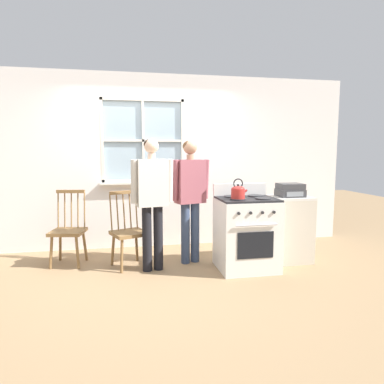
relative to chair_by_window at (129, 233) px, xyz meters
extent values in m
plane|color=#937551|center=(0.38, -0.46, -0.45)|extent=(16.00, 16.00, 0.00)
cube|color=white|center=(-1.60, 0.94, 0.90)|extent=(2.43, 0.06, 2.70)
cube|color=white|center=(2.24, 0.94, 0.90)|extent=(2.69, 0.06, 2.70)
cube|color=white|center=(0.26, 0.94, 0.07)|extent=(1.28, 0.06, 1.04)
cube|color=white|center=(0.26, 0.94, 2.06)|extent=(1.28, 0.06, 0.38)
cube|color=silver|center=(0.26, 0.86, 0.57)|extent=(1.34, 0.10, 0.03)
cube|color=#9EB7C6|center=(0.26, 0.95, 1.23)|extent=(1.22, 0.01, 1.22)
cube|color=silver|center=(0.26, 0.92, 1.23)|extent=(0.04, 0.02, 1.28)
cube|color=silver|center=(0.26, 0.92, 1.23)|extent=(1.28, 0.02, 0.04)
cube|color=silver|center=(-0.36, 0.92, 1.23)|extent=(0.04, 0.03, 1.28)
cube|color=silver|center=(0.88, 0.92, 1.23)|extent=(0.04, 0.03, 1.28)
cube|color=silver|center=(0.26, 0.92, 1.85)|extent=(1.28, 0.03, 0.04)
cube|color=silver|center=(0.26, 0.92, 0.61)|extent=(1.28, 0.03, 0.04)
cube|color=olive|center=(0.01, -0.02, 0.00)|extent=(0.54, 0.53, 0.04)
cylinder|color=olive|center=(-0.09, -0.23, -0.24)|extent=(0.06, 0.09, 0.43)
cylinder|color=olive|center=(0.23, -0.11, -0.24)|extent=(0.09, 0.06, 0.43)
cylinder|color=olive|center=(-0.21, 0.06, -0.24)|extent=(0.09, 0.06, 0.43)
cylinder|color=olive|center=(0.11, 0.19, -0.24)|extent=(0.06, 0.09, 0.43)
cylinder|color=olive|center=(-0.22, 0.07, 0.25)|extent=(0.04, 0.07, 0.51)
cylinder|color=olive|center=(-0.14, 0.10, 0.25)|extent=(0.04, 0.07, 0.51)
cylinder|color=olive|center=(-0.05, 0.14, 0.25)|extent=(0.04, 0.07, 0.51)
cylinder|color=olive|center=(0.03, 0.17, 0.25)|extent=(0.04, 0.07, 0.51)
cylinder|color=olive|center=(0.11, 0.20, 0.25)|extent=(0.04, 0.07, 0.51)
cube|color=olive|center=(-0.05, 0.14, 0.52)|extent=(0.37, 0.18, 0.04)
cube|color=olive|center=(-0.79, 0.21, 0.00)|extent=(0.48, 0.47, 0.04)
cylinder|color=olive|center=(-0.99, 0.09, -0.24)|extent=(0.08, 0.07, 0.43)
cylinder|color=olive|center=(-0.66, 0.03, -0.24)|extent=(0.07, 0.08, 0.43)
cylinder|color=olive|center=(-0.93, 0.40, -0.24)|extent=(0.07, 0.08, 0.43)
cylinder|color=olive|center=(-0.60, 0.34, -0.24)|extent=(0.08, 0.07, 0.43)
cylinder|color=olive|center=(-0.94, 0.41, 0.25)|extent=(0.03, 0.07, 0.51)
cylinder|color=olive|center=(-0.85, 0.40, 0.25)|extent=(0.03, 0.07, 0.51)
cylinder|color=olive|center=(-0.76, 0.38, 0.25)|extent=(0.03, 0.07, 0.51)
cylinder|color=olive|center=(-0.68, 0.36, 0.25)|extent=(0.03, 0.07, 0.51)
cylinder|color=olive|center=(-0.59, 0.35, 0.25)|extent=(0.03, 0.07, 0.51)
cube|color=olive|center=(-0.76, 0.38, 0.52)|extent=(0.38, 0.11, 0.04)
cylinder|color=black|center=(0.23, -0.23, -0.03)|extent=(0.12, 0.12, 0.83)
cylinder|color=black|center=(0.37, -0.20, -0.03)|extent=(0.12, 0.12, 0.83)
cube|color=beige|center=(0.30, -0.22, 0.67)|extent=(0.41, 0.28, 0.58)
cylinder|color=beige|center=(0.08, -0.28, 0.70)|extent=(0.10, 0.13, 0.54)
cylinder|color=beige|center=(0.53, -0.20, 0.70)|extent=(0.10, 0.13, 0.54)
cylinder|color=beige|center=(0.30, -0.22, 1.00)|extent=(0.10, 0.10, 0.07)
sphere|color=beige|center=(0.30, -0.22, 1.13)|extent=(0.18, 0.18, 0.18)
ellipsoid|color=#332319|center=(0.30, -0.20, 1.14)|extent=(0.18, 0.18, 0.15)
cylinder|color=#384766|center=(0.76, -0.02, -0.04)|extent=(0.12, 0.12, 0.82)
cylinder|color=#384766|center=(0.90, 0.02, -0.04)|extent=(0.12, 0.12, 0.82)
cube|color=#934C56|center=(0.83, 0.00, 0.66)|extent=(0.43, 0.31, 0.58)
cylinder|color=#934C56|center=(0.61, -0.08, 0.69)|extent=(0.11, 0.13, 0.54)
cylinder|color=#934C56|center=(1.05, 0.05, 0.69)|extent=(0.11, 0.13, 0.54)
cylinder|color=tan|center=(0.83, 0.00, 0.99)|extent=(0.10, 0.10, 0.07)
sphere|color=tan|center=(0.83, 0.00, 1.11)|extent=(0.18, 0.18, 0.18)
ellipsoid|color=brown|center=(0.82, 0.02, 1.13)|extent=(0.19, 0.19, 0.15)
cube|color=white|center=(1.49, -0.38, 0.00)|extent=(0.73, 0.64, 0.90)
cube|color=black|center=(1.49, -0.38, 0.46)|extent=(0.72, 0.61, 0.02)
cylinder|color=#2D2D30|center=(1.32, -0.51, 0.48)|extent=(0.20, 0.20, 0.02)
cylinder|color=#2D2D30|center=(1.65, -0.51, 0.48)|extent=(0.20, 0.20, 0.02)
cylinder|color=#2D2D30|center=(1.32, -0.26, 0.48)|extent=(0.20, 0.20, 0.02)
cylinder|color=#2D2D30|center=(1.65, -0.26, 0.48)|extent=(0.20, 0.20, 0.02)
cube|color=white|center=(1.49, -0.09, 0.55)|extent=(0.73, 0.06, 0.16)
cube|color=black|center=(1.49, -0.71, -0.05)|extent=(0.45, 0.01, 0.32)
cylinder|color=silver|center=(1.49, -0.73, 0.20)|extent=(0.51, 0.02, 0.02)
cylinder|color=#232326|center=(1.27, -0.72, 0.34)|extent=(0.04, 0.02, 0.04)
cylinder|color=#232326|center=(1.42, -0.72, 0.34)|extent=(0.04, 0.02, 0.04)
cylinder|color=#232326|center=(1.56, -0.72, 0.34)|extent=(0.04, 0.02, 0.04)
cylinder|color=#232326|center=(1.71, -0.72, 0.34)|extent=(0.04, 0.02, 0.04)
cylinder|color=red|center=(1.32, -0.51, 0.55)|extent=(0.17, 0.17, 0.12)
ellipsoid|color=red|center=(1.32, -0.51, 0.61)|extent=(0.16, 0.16, 0.07)
sphere|color=black|center=(1.32, -0.51, 0.65)|extent=(0.03, 0.03, 0.03)
cylinder|color=red|center=(1.40, -0.51, 0.57)|extent=(0.08, 0.03, 0.07)
torus|color=black|center=(1.32, -0.51, 0.67)|extent=(0.12, 0.01, 0.12)
cylinder|color=#935B3D|center=(0.39, 0.85, 0.64)|extent=(0.14, 0.14, 0.12)
cylinder|color=#33261C|center=(0.39, 0.85, 0.69)|extent=(0.13, 0.13, 0.01)
cone|color=#2D7038|center=(0.41, 0.86, 0.82)|extent=(0.07, 0.05, 0.24)
cone|color=#2D7038|center=(0.39, 0.87, 0.75)|extent=(0.04, 0.06, 0.10)
cone|color=#2D7038|center=(0.37, 0.86, 0.82)|extent=(0.11, 0.05, 0.24)
cone|color=#2D7038|center=(0.38, 0.84, 0.77)|extent=(0.05, 0.05, 0.14)
cone|color=#2D7038|center=(0.40, 0.84, 0.79)|extent=(0.06, 0.07, 0.18)
cube|color=beige|center=(2.18, -0.17, -0.02)|extent=(0.55, 0.50, 0.87)
cube|color=beige|center=(2.18, -0.17, 0.43)|extent=(0.55, 0.50, 0.03)
cube|color=#38383A|center=(2.18, -0.19, 0.50)|extent=(0.34, 0.28, 0.10)
cube|color=#38383A|center=(2.18, -0.19, 0.59)|extent=(0.32, 0.27, 0.08)
cube|color=gray|center=(2.18, -0.33, 0.50)|extent=(0.24, 0.01, 0.06)
camera|label=1|loc=(-0.01, -4.47, 1.06)|focal=32.00mm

